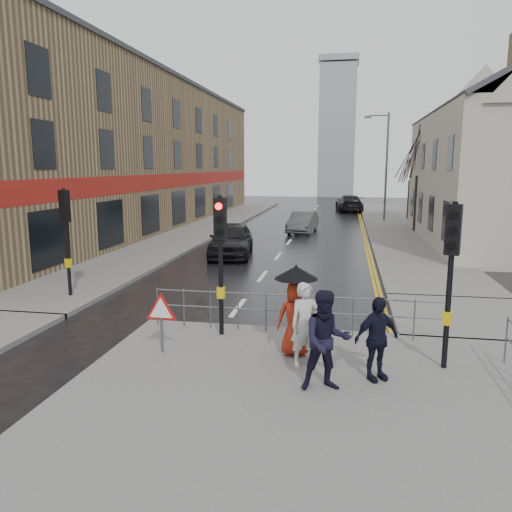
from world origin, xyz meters
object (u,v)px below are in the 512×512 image
at_px(pedestrian_with_umbrella, 296,306).
at_px(car_mid, 303,222).
at_px(pedestrian_a, 305,324).
at_px(pedestrian_d, 377,339).
at_px(car_parked, 231,239).
at_px(pedestrian_b, 326,341).

height_order(pedestrian_with_umbrella, car_mid, pedestrian_with_umbrella).
distance_m(pedestrian_a, pedestrian_d, 1.49).
relative_size(pedestrian_with_umbrella, car_mid, 0.48).
xyz_separation_m(pedestrian_a, car_parked, (-4.57, 12.96, -0.21)).
bearing_deg(pedestrian_b, car_mid, 81.00).
xyz_separation_m(pedestrian_b, car_mid, (-2.46, 23.23, -0.40)).
height_order(pedestrian_a, car_mid, pedestrian_a).
bearing_deg(pedestrian_with_umbrella, car_mid, 94.57).
xyz_separation_m(pedestrian_b, pedestrian_with_umbrella, (-0.73, 1.64, 0.16)).
relative_size(pedestrian_with_umbrella, car_parked, 0.42).
relative_size(pedestrian_a, pedestrian_d, 1.06).
xyz_separation_m(car_parked, car_mid, (2.59, 9.18, -0.13)).
bearing_deg(car_parked, pedestrian_b, -77.37).
bearing_deg(pedestrian_d, car_parked, 81.18).
relative_size(pedestrian_a, pedestrian_b, 0.93).
height_order(pedestrian_d, car_mid, pedestrian_d).
relative_size(pedestrian_b, car_mid, 0.46).
distance_m(pedestrian_with_umbrella, car_parked, 13.15).
bearing_deg(car_mid, pedestrian_with_umbrella, -79.45).
bearing_deg(car_mid, pedestrian_a, -78.91).
xyz_separation_m(pedestrian_d, car_mid, (-3.39, 22.61, -0.29)).
distance_m(pedestrian_d, car_mid, 22.87).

